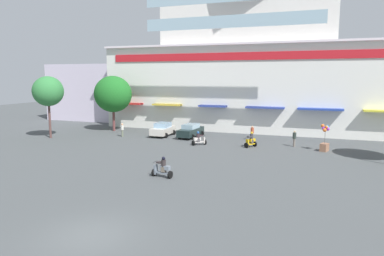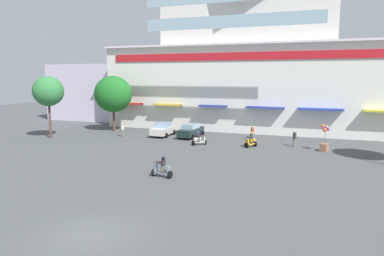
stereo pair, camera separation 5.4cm
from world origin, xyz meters
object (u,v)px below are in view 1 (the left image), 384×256
parked_car_1 (191,131)px  balloon_vendor_cart (325,140)px  scooter_rider_0 (162,169)px  pedestrian_0 (252,132)px  pedestrian_2 (122,129)px  plaza_tree_0 (48,91)px  pedestrian_1 (294,138)px  parked_car_0 (163,129)px  scooter_rider_2 (251,141)px  plaza_tree_2 (113,94)px  scooter_rider_4 (199,139)px

parked_car_1 → balloon_vendor_cart: bearing=-11.5°
parked_car_1 → scooter_rider_0: bearing=-77.0°
scooter_rider_0 → pedestrian_0: size_ratio=0.95×
pedestrian_2 → plaza_tree_0: bearing=-154.3°
pedestrian_0 → pedestrian_2: 14.92m
pedestrian_1 → balloon_vendor_cart: 3.11m
plaza_tree_0 → pedestrian_2: bearing=25.7°
parked_car_0 → scooter_rider_2: size_ratio=2.45×
plaza_tree_2 → balloon_vendor_cart: 26.01m
parked_car_1 → pedestrian_2: 7.98m
scooter_rider_4 → scooter_rider_2: bearing=7.4°
scooter_rider_0 → plaza_tree_0: bearing=151.3°
plaza_tree_2 → scooter_rider_4: size_ratio=4.93×
parked_car_0 → pedestrian_1: bearing=-5.2°
parked_car_1 → pedestrian_0: size_ratio=2.78×
plaza_tree_2 → scooter_rider_2: plaza_tree_2 is taller
scooter_rider_0 → parked_car_1: bearing=103.0°
plaza_tree_0 → balloon_vendor_cart: size_ratio=2.73×
scooter_rider_2 → pedestrian_0: (-0.56, 3.87, 0.26)m
pedestrian_1 → scooter_rider_2: bearing=-156.4°
plaza_tree_0 → parked_car_0: 13.56m
parked_car_0 → parked_car_1: parked_car_0 is taller
pedestrian_0 → pedestrian_2: size_ratio=1.02×
scooter_rider_2 → pedestrian_0: 3.92m
parked_car_0 → scooter_rider_0: bearing=-65.7°
plaza_tree_2 → scooter_rider_2: bearing=-14.0°
balloon_vendor_cart → pedestrian_0: bearing=155.3°
parked_car_0 → pedestrian_2: size_ratio=2.44×
pedestrian_0 → plaza_tree_2: bearing=177.5°
scooter_rider_0 → pedestrian_1: 16.38m
plaza_tree_2 → scooter_rider_0: (14.68, -17.22, -4.11)m
scooter_rider_4 → balloon_vendor_cart: size_ratio=0.56×
scooter_rider_0 → scooter_rider_4: size_ratio=1.06×
pedestrian_1 → plaza_tree_0: bearing=-171.1°
plaza_tree_2 → pedestrian_2: 6.17m
plaza_tree_0 → scooter_rider_0: (18.64, -10.20, -4.68)m
scooter_rider_0 → balloon_vendor_cart: balloon_vendor_cart is taller
scooter_rider_0 → pedestrian_0: 16.78m
scooter_rider_4 → pedestrian_2: (-10.03, 1.81, 0.32)m
parked_car_0 → scooter_rider_2: (10.97, -3.12, -0.15)m
scooter_rider_4 → pedestrian_1: bearing=14.8°
parked_car_0 → parked_car_1: 3.41m
scooter_rider_0 → scooter_rider_2: size_ratio=0.97×
parked_car_0 → parked_car_1: bearing=4.6°
plaza_tree_0 → scooter_rider_0: plaza_tree_0 is taller
plaza_tree_0 → pedestrian_2: (7.29, 3.51, -4.40)m
parked_car_1 → scooter_rider_2: scooter_rider_2 is taller
plaza_tree_0 → pedestrian_1: 27.23m
plaza_tree_0 → balloon_vendor_cart: bearing=5.5°
plaza_tree_0 → balloon_vendor_cart: (29.37, 2.83, -4.24)m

